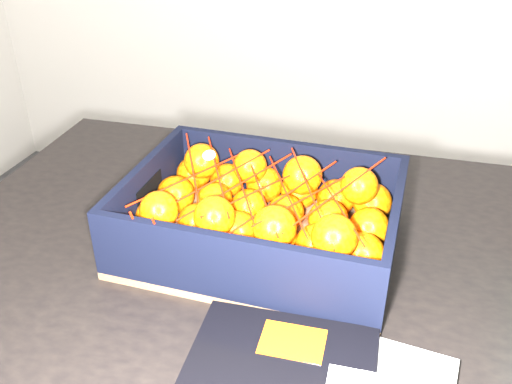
% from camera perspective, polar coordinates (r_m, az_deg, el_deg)
% --- Properties ---
extents(table, '(1.24, 0.86, 0.75)m').
position_cam_1_polar(table, '(0.88, 6.28, -12.76)').
color(table, black).
rests_on(table, ground).
extents(produce_crate, '(0.39, 0.29, 0.11)m').
position_cam_1_polar(produce_crate, '(0.84, 0.61, -3.51)').
color(produce_crate, olive).
rests_on(produce_crate, table).
extents(clementine_heap, '(0.37, 0.27, 0.11)m').
position_cam_1_polar(clementine_heap, '(0.83, 0.91, -2.36)').
color(clementine_heap, '#FF6505').
rests_on(clementine_heap, produce_crate).
extents(mesh_net, '(0.32, 0.26, 0.09)m').
position_cam_1_polar(mesh_net, '(0.80, -0.13, 0.18)').
color(mesh_net, '#B81A06').
rests_on(mesh_net, clementine_heap).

